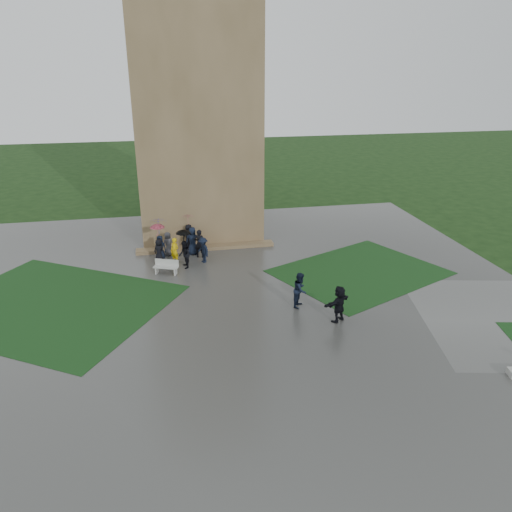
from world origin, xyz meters
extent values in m
plane|color=black|center=(0.00, 0.00, 0.00)|extent=(120.00, 120.00, 0.00)
cube|color=#363734|center=(0.00, 2.00, 0.01)|extent=(34.00, 34.00, 0.02)
cube|color=black|center=(-8.50, 4.00, 0.03)|extent=(14.10, 13.46, 0.01)
cube|color=black|center=(8.50, 5.00, 0.03)|extent=(11.12, 10.15, 0.01)
cube|color=brown|center=(0.00, 15.00, 9.00)|extent=(8.00, 8.00, 18.00)
cube|color=brown|center=(0.00, 10.60, 0.13)|extent=(9.00, 0.80, 0.22)
cube|color=#AFAFAA|center=(-2.67, 6.92, 0.44)|extent=(1.49, 0.92, 0.06)
cube|color=#AFAFAA|center=(-3.21, 7.12, 0.22)|extent=(0.21, 0.38, 0.40)
cube|color=#AFAFAA|center=(-2.14, 6.71, 0.22)|extent=(0.21, 0.38, 0.40)
cube|color=#AFAFAA|center=(-2.60, 7.11, 0.66)|extent=(1.35, 0.56, 0.38)
imported|color=black|center=(-0.50, 9.18, 0.94)|extent=(0.78, 0.65, 1.83)
imported|color=black|center=(-0.88, 9.78, 0.92)|extent=(0.92, 0.66, 1.81)
imported|color=black|center=(-1.07, 10.62, 0.89)|extent=(0.96, 0.76, 1.73)
imported|color=#45454B|center=(-2.43, 9.92, 0.79)|extent=(0.90, 0.80, 1.53)
imported|color=black|center=(-2.93, 9.39, 0.78)|extent=(0.86, 0.71, 1.52)
imported|color=black|center=(-3.01, 8.84, 0.76)|extent=(0.88, 0.83, 1.49)
imported|color=yellow|center=(-2.08, 8.43, 0.83)|extent=(0.69, 0.70, 1.63)
imported|color=black|center=(-1.53, 7.65, 0.85)|extent=(0.56, 0.86, 1.66)
imported|color=black|center=(-0.36, 8.32, 0.82)|extent=(0.92, 1.16, 1.59)
imported|color=#CA536C|center=(-1.07, 10.62, 2.01)|extent=(0.91, 0.91, 0.84)
imported|color=#493490|center=(-2.93, 9.39, 2.15)|extent=(1.08, 1.08, 0.99)
imported|color=black|center=(-1.53, 7.65, 2.06)|extent=(0.85, 0.85, 0.74)
imported|color=#CA536C|center=(-3.01, 8.84, 2.13)|extent=(0.86, 0.86, 0.76)
imported|color=black|center=(3.86, 1.51, 0.92)|extent=(0.89, 1.01, 1.81)
imported|color=black|center=(5.24, -0.33, 0.92)|extent=(1.74, 1.39, 1.80)
camera|label=1|loc=(-2.62, -20.22, 11.63)|focal=35.00mm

